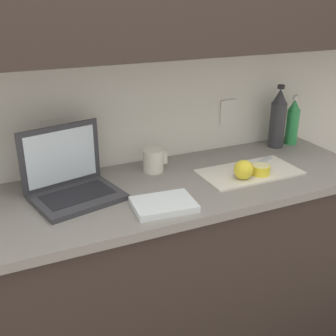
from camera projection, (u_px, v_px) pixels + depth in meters
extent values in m
cube|color=white|center=(92.00, 82.00, 1.74)|extent=(5.20, 0.06, 2.60)
cube|color=white|center=(52.00, 135.00, 1.71)|extent=(0.09, 0.01, 0.12)
cube|color=white|center=(228.00, 112.00, 2.03)|extent=(0.09, 0.01, 0.12)
cube|color=#332823|center=(125.00, 295.00, 1.80)|extent=(2.10, 0.55, 0.89)
cube|color=gray|center=(121.00, 198.00, 1.62)|extent=(2.17, 0.58, 0.03)
cube|color=#333338|center=(78.00, 197.00, 1.57)|extent=(0.36, 0.31, 0.02)
cube|color=black|center=(77.00, 194.00, 1.56)|extent=(0.28, 0.20, 0.00)
cube|color=#333338|center=(61.00, 156.00, 1.60)|extent=(0.31, 0.08, 0.25)
cube|color=silver|center=(61.00, 157.00, 1.60)|extent=(0.27, 0.07, 0.21)
cube|color=silver|center=(249.00, 172.00, 1.80)|extent=(0.43, 0.23, 0.01)
cube|color=silver|center=(261.00, 162.00, 1.89)|extent=(0.17, 0.11, 0.00)
cylinder|color=black|center=(246.00, 170.00, 1.78)|extent=(0.11, 0.07, 0.02)
cylinder|color=yellow|center=(261.00, 170.00, 1.76)|extent=(0.08, 0.08, 0.04)
cylinder|color=#F4EAA3|center=(261.00, 165.00, 1.75)|extent=(0.07, 0.07, 0.00)
sphere|color=yellow|center=(244.00, 170.00, 1.71)|extent=(0.08, 0.08, 0.08)
cylinder|color=#333338|center=(277.00, 125.00, 2.07)|extent=(0.08, 0.08, 0.22)
cone|color=#333338|center=(280.00, 96.00, 2.02)|extent=(0.07, 0.07, 0.07)
cylinder|color=black|center=(281.00, 87.00, 2.00)|extent=(0.03, 0.03, 0.02)
cylinder|color=#2D934C|center=(292.00, 127.00, 2.12)|extent=(0.06, 0.06, 0.18)
cone|color=#2D934C|center=(295.00, 104.00, 2.07)|extent=(0.06, 0.06, 0.05)
cylinder|color=white|center=(296.00, 97.00, 2.06)|extent=(0.03, 0.03, 0.02)
cylinder|color=silver|center=(153.00, 161.00, 1.80)|extent=(0.09, 0.09, 0.10)
cube|color=silver|center=(165.00, 158.00, 1.82)|extent=(0.02, 0.01, 0.05)
cube|color=white|center=(164.00, 204.00, 1.51)|extent=(0.23, 0.18, 0.02)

